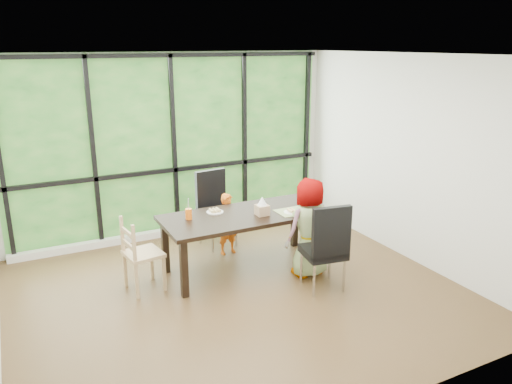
% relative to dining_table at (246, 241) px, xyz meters
% --- Properties ---
extents(ground, '(5.00, 5.00, 0.00)m').
position_rel_dining_table_xyz_m(ground, '(-0.38, -0.56, -0.38)').
color(ground, black).
rests_on(ground, ground).
extents(back_wall, '(5.00, 0.00, 5.00)m').
position_rel_dining_table_xyz_m(back_wall, '(-0.38, 1.69, 0.98)').
color(back_wall, silver).
rests_on(back_wall, ground).
extents(foliage_backdrop, '(4.80, 0.02, 2.65)m').
position_rel_dining_table_xyz_m(foliage_backdrop, '(-0.38, 1.67, 0.98)').
color(foliage_backdrop, '#1B4B1B').
rests_on(foliage_backdrop, back_wall).
extents(window_mullions, '(4.80, 0.06, 2.65)m').
position_rel_dining_table_xyz_m(window_mullions, '(-0.38, 1.63, 0.98)').
color(window_mullions, black).
rests_on(window_mullions, back_wall).
extents(window_sill, '(4.80, 0.12, 0.10)m').
position_rel_dining_table_xyz_m(window_sill, '(-0.38, 1.59, -0.33)').
color(window_sill, silver).
rests_on(window_sill, ground).
extents(dining_table, '(2.19, 1.13, 0.75)m').
position_rel_dining_table_xyz_m(dining_table, '(0.00, 0.00, 0.00)').
color(dining_table, black).
rests_on(dining_table, ground).
extents(chair_window_leather, '(0.51, 0.51, 1.08)m').
position_rel_dining_table_xyz_m(chair_window_leather, '(-0.02, 0.88, 0.17)').
color(chair_window_leather, black).
rests_on(chair_window_leather, ground).
extents(chair_interior_leather, '(0.53, 0.53, 1.08)m').
position_rel_dining_table_xyz_m(chair_interior_leather, '(0.58, -0.89, 0.17)').
color(chair_interior_leather, black).
rests_on(chair_interior_leather, ground).
extents(chair_end_beech, '(0.46, 0.47, 0.90)m').
position_rel_dining_table_xyz_m(chair_end_beech, '(-1.31, 0.04, 0.08)').
color(chair_end_beech, tan).
rests_on(chair_end_beech, ground).
extents(child_toddler, '(0.33, 0.23, 0.86)m').
position_rel_dining_table_xyz_m(child_toddler, '(0.00, 0.55, 0.06)').
color(child_toddler, '#D35C13').
rests_on(child_toddler, ground).
extents(child_older, '(0.64, 0.44, 1.26)m').
position_rel_dining_table_xyz_m(child_older, '(0.62, -0.52, 0.25)').
color(child_older, gray).
rests_on(child_older, ground).
extents(placemat, '(0.44, 0.32, 0.01)m').
position_rel_dining_table_xyz_m(placemat, '(0.59, -0.20, 0.38)').
color(placemat, tan).
rests_on(placemat, dining_table).
extents(plate_far, '(0.21, 0.21, 0.01)m').
position_rel_dining_table_xyz_m(plate_far, '(-0.32, 0.22, 0.38)').
color(plate_far, white).
rests_on(plate_far, dining_table).
extents(plate_near, '(0.20, 0.20, 0.01)m').
position_rel_dining_table_xyz_m(plate_near, '(0.54, -0.23, 0.38)').
color(plate_near, white).
rests_on(plate_near, dining_table).
extents(orange_cup, '(0.08, 0.08, 0.13)m').
position_rel_dining_table_xyz_m(orange_cup, '(-0.70, 0.14, 0.44)').
color(orange_cup, orange).
rests_on(orange_cup, dining_table).
extents(green_cup, '(0.08, 0.08, 0.12)m').
position_rel_dining_table_xyz_m(green_cup, '(0.90, -0.24, 0.43)').
color(green_cup, green).
rests_on(green_cup, dining_table).
extents(white_mug, '(0.08, 0.08, 0.08)m').
position_rel_dining_table_xyz_m(white_mug, '(0.99, 0.07, 0.41)').
color(white_mug, white).
rests_on(white_mug, dining_table).
extents(tissue_box, '(0.15, 0.15, 0.13)m').
position_rel_dining_table_xyz_m(tissue_box, '(0.17, -0.13, 0.44)').
color(tissue_box, tan).
rests_on(tissue_box, dining_table).
extents(crepe_rolls_far, '(0.15, 0.12, 0.04)m').
position_rel_dining_table_xyz_m(crepe_rolls_far, '(-0.32, 0.22, 0.41)').
color(crepe_rolls_far, tan).
rests_on(crepe_rolls_far, plate_far).
extents(crepe_rolls_near, '(0.10, 0.12, 0.04)m').
position_rel_dining_table_xyz_m(crepe_rolls_near, '(0.54, -0.23, 0.41)').
color(crepe_rolls_near, tan).
rests_on(crepe_rolls_near, plate_near).
extents(straw_white, '(0.01, 0.04, 0.20)m').
position_rel_dining_table_xyz_m(straw_white, '(-0.70, 0.14, 0.55)').
color(straw_white, white).
rests_on(straw_white, orange_cup).
extents(straw_pink, '(0.01, 0.04, 0.20)m').
position_rel_dining_table_xyz_m(straw_pink, '(0.90, -0.24, 0.53)').
color(straw_pink, pink).
rests_on(straw_pink, green_cup).
extents(tissue, '(0.12, 0.12, 0.11)m').
position_rel_dining_table_xyz_m(tissue, '(0.17, -0.13, 0.56)').
color(tissue, white).
rests_on(tissue, tissue_box).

